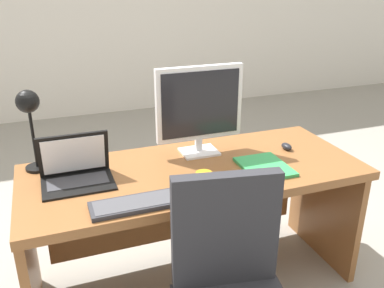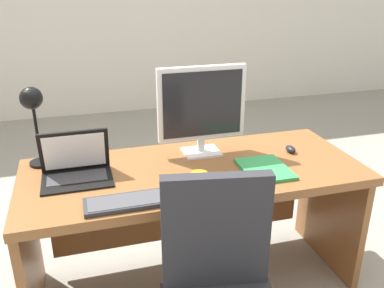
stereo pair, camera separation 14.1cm
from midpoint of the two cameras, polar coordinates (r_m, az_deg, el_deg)
ground at (r=3.76m, az=-8.82°, el=-3.98°), size 12.00×12.00×0.00m
desk at (r=2.25m, az=-1.87°, el=-7.27°), size 1.73×0.72×0.72m
monitor at (r=2.21m, az=-0.78°, el=5.20°), size 0.48×0.16×0.48m
laptop at (r=2.08m, az=-17.53°, el=-3.01°), size 0.33×0.24×0.23m
keyboard at (r=1.82m, az=-9.40°, el=-8.02°), size 0.42×0.14×0.02m
mouse at (r=2.39m, az=11.19°, el=-0.35°), size 0.05×0.08×0.04m
desk_lamp at (r=2.16m, az=-23.15°, el=3.95°), size 0.12×0.14×0.42m
book at (r=2.15m, az=8.07°, el=-3.13°), size 0.23×0.29×0.02m
coffee_mug at (r=1.88m, az=-0.44°, el=-5.30°), size 0.10×0.08×0.10m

